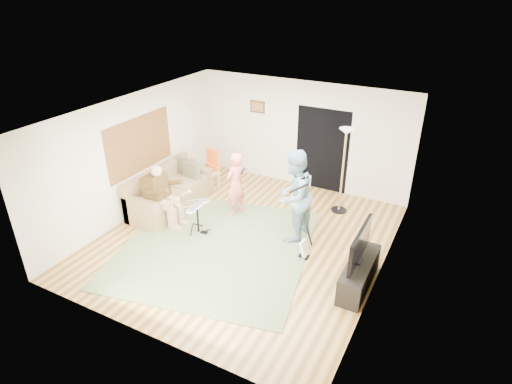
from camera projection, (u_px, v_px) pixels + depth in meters
floor at (244, 239)px, 8.89m from camera, size 6.00×6.00×0.00m
walls at (243, 181)px, 8.28m from camera, size 5.50×6.00×2.70m
ceiling at (242, 113)px, 7.67m from camera, size 6.00×6.00×0.00m
window_blinds at (140, 144)px, 9.48m from camera, size 0.00×2.05×2.05m
doorway at (322, 150)px, 10.55m from camera, size 2.10×0.00×2.10m
picture_frame at (258, 107)px, 10.91m from camera, size 0.42×0.03×0.32m
area_rug at (215, 247)px, 8.62m from camera, size 4.33×4.48×0.02m
sofa at (168, 194)px, 10.06m from camera, size 0.93×2.26×0.91m
drummer at (164, 201)px, 9.27m from camera, size 0.87×0.49×1.34m
drum_kit at (198, 220)px, 9.01m from camera, size 0.37×0.67×0.69m
singer at (235, 184)px, 9.53m from camera, size 0.44×0.59×1.48m
microphone at (243, 171)px, 9.29m from camera, size 0.06×0.06×0.24m
guitarist at (294, 196)px, 8.52m from camera, size 0.81×1.00×1.93m
guitar_held at (304, 183)px, 8.28m from camera, size 0.31×0.61×0.26m
guitar_spare at (305, 248)px, 8.24m from camera, size 0.26×0.23×0.72m
torchiere_lamp at (344, 156)px, 9.35m from camera, size 0.36×0.36×2.00m
dining_chair at (209, 175)px, 10.84m from camera, size 0.53×0.56×1.03m
tv_cabinet at (359, 274)px, 7.46m from camera, size 0.40×1.40×0.50m
television at (360, 244)px, 7.21m from camera, size 0.06×1.18×0.61m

